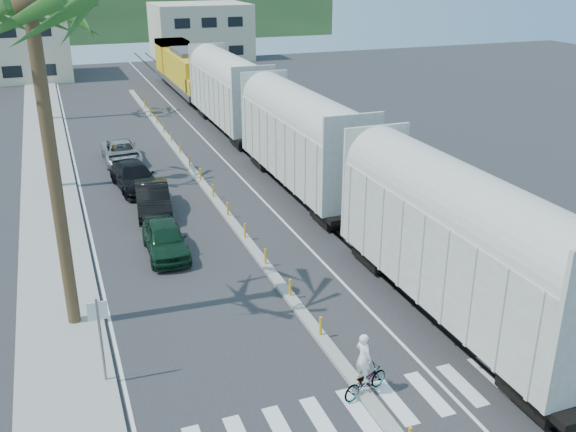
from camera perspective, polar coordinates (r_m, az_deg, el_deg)
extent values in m
plane|color=#28282B|center=(21.42, 5.06, -13.48)|extent=(140.00, 140.00, 0.00)
cube|color=gray|center=(42.45, -20.59, 3.65)|extent=(3.00, 90.00, 0.15)
cube|color=black|center=(46.93, -4.91, 6.59)|extent=(0.12, 100.00, 0.06)
cube|color=black|center=(47.32, -3.22, 6.77)|extent=(0.12, 100.00, 0.06)
cube|color=gray|center=(38.50, -7.75, 3.08)|extent=(0.45, 60.00, 0.15)
cylinder|color=gold|center=(20.40, 6.35, -13.84)|extent=(0.10, 0.10, 0.70)
cylinder|color=gold|center=(22.65, 2.92, -9.74)|extent=(0.10, 0.10, 0.70)
cylinder|color=gold|center=(25.06, 0.19, -6.37)|extent=(0.10, 0.10, 0.70)
cylinder|color=gold|center=(27.58, -2.02, -3.60)|extent=(0.10, 0.10, 0.70)
cylinder|color=gold|center=(30.19, -3.85, -1.30)|extent=(0.10, 0.10, 0.70)
cylinder|color=gold|center=(32.86, -5.38, 0.64)|extent=(0.10, 0.10, 0.70)
cylinder|color=gold|center=(35.59, -6.67, 2.28)|extent=(0.10, 0.10, 0.70)
cylinder|color=gold|center=(38.36, -7.79, 3.68)|extent=(0.10, 0.10, 0.70)
cylinder|color=gold|center=(41.16, -8.75, 4.90)|extent=(0.10, 0.10, 0.70)
cylinder|color=gold|center=(43.99, -9.60, 5.95)|extent=(0.10, 0.10, 0.70)
cylinder|color=gold|center=(46.84, -10.34, 6.88)|extent=(0.10, 0.10, 0.70)
cylinder|color=gold|center=(49.71, -11.00, 7.70)|extent=(0.10, 0.10, 0.70)
cylinder|color=gold|center=(52.59, -11.60, 8.43)|extent=(0.10, 0.10, 0.70)
cylinder|color=gold|center=(55.48, -12.13, 9.08)|extent=(0.10, 0.10, 0.70)
cylinder|color=gold|center=(58.39, -12.61, 9.67)|extent=(0.10, 0.10, 0.70)
cube|color=silver|center=(20.00, 7.62, -16.52)|extent=(14.00, 2.20, 0.01)
cube|color=silver|center=(42.48, -18.30, 3.86)|extent=(0.12, 90.00, 0.01)
cube|color=silver|center=(43.71, -6.07, 5.36)|extent=(0.12, 90.00, 0.01)
cube|color=#AFAEA0|center=(23.44, 14.90, -3.26)|extent=(3.00, 12.88, 3.40)
cylinder|color=#AFAEA0|center=(22.79, 15.31, 0.62)|extent=(2.90, 12.58, 2.90)
cube|color=black|center=(24.43, 14.40, -7.94)|extent=(2.60, 12.88, 1.00)
cube|color=#AFAEA0|center=(35.86, 1.20, 6.27)|extent=(3.00, 12.88, 3.40)
cylinder|color=#AFAEA0|center=(35.44, 1.22, 8.91)|extent=(2.90, 12.58, 2.90)
cube|color=black|center=(36.52, 1.18, 2.94)|extent=(2.60, 12.88, 1.00)
cube|color=#AFAEA0|center=(49.73, -5.31, 10.61)|extent=(3.00, 12.88, 3.40)
cylinder|color=#AFAEA0|center=(49.42, -5.38, 12.55)|extent=(2.90, 12.58, 2.90)
cube|color=black|center=(50.20, -5.22, 8.15)|extent=(2.60, 12.88, 1.00)
cube|color=#4C4C4F|center=(65.34, -9.12, 11.68)|extent=(3.00, 17.00, 0.50)
cube|color=yellow|center=(64.12, -9.01, 12.90)|extent=(2.70, 12.24, 2.60)
cube|color=yellow|center=(70.66, -10.22, 13.89)|extent=(3.00, 3.74, 3.20)
cube|color=black|center=(65.45, -9.09, 11.16)|extent=(2.60, 13.60, 0.90)
cylinder|color=brown|center=(22.69, -20.02, 2.92)|extent=(0.44, 0.44, 11.00)
sphere|color=#26531A|center=(21.66, -22.02, 17.18)|extent=(3.20, 3.20, 3.20)
cylinder|color=brown|center=(38.35, -21.17, 9.38)|extent=(0.44, 0.44, 10.00)
sphere|color=#26531A|center=(37.69, -22.27, 17.01)|extent=(3.20, 3.20, 3.20)
cylinder|color=brown|center=(55.99, -21.26, 13.96)|extent=(0.44, 0.44, 12.00)
cylinder|color=slate|center=(20.72, -16.26, -10.74)|extent=(0.08, 0.08, 3.00)
cube|color=silver|center=(20.16, -16.59, -8.10)|extent=(0.60, 0.04, 0.60)
cube|color=#BFB798|center=(78.14, -23.51, 14.04)|extent=(12.00, 10.00, 8.00)
cube|color=#BFB798|center=(88.34, -7.79, 15.97)|extent=(12.00, 10.00, 7.00)
cube|color=#385628|center=(116.07, -17.53, 17.83)|extent=(80.00, 20.00, 12.00)
imported|color=black|center=(29.17, -10.86, -2.00)|extent=(1.98, 4.45, 1.48)
imported|color=black|center=(34.00, -11.94, 1.50)|extent=(2.64, 5.13, 1.58)
imported|color=black|center=(37.89, -13.48, 3.43)|extent=(3.13, 5.56, 1.49)
imported|color=#A3A5A8|center=(43.26, -14.59, 5.52)|extent=(2.27, 4.87, 1.35)
imported|color=#9EA0A5|center=(20.24, 6.87, -14.36)|extent=(1.67, 2.10, 0.91)
imported|color=white|center=(19.69, 6.72, -12.35)|extent=(0.81, 0.73, 1.58)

